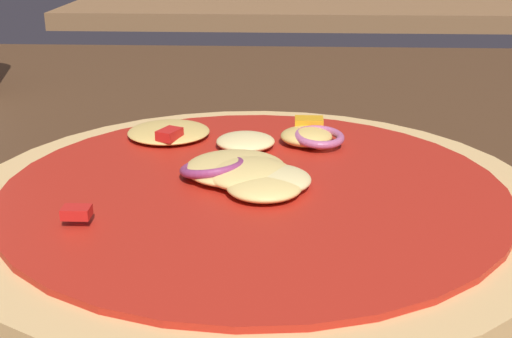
# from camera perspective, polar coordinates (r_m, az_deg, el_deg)

# --- Properties ---
(dining_table) EXTENTS (1.29, 1.02, 0.03)m
(dining_table) POSITION_cam_1_polar(r_m,az_deg,el_deg) (0.33, -4.09, -8.09)
(dining_table) COLOR #4C301C
(dining_table) RESTS_ON ground
(pizza) EXTENTS (0.29, 0.29, 0.03)m
(pizza) POSITION_cam_1_polar(r_m,az_deg,el_deg) (0.34, -0.23, -2.62)
(pizza) COLOR tan
(pizza) RESTS_ON dining_table
(background_table) EXTENTS (0.82, 0.56, 0.03)m
(background_table) POSITION_cam_1_polar(r_m,az_deg,el_deg) (1.36, 3.61, 13.94)
(background_table) COLOR brown
(background_table) RESTS_ON ground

